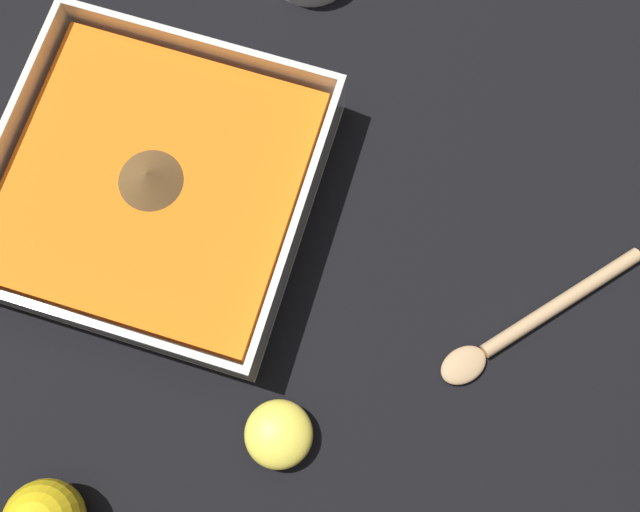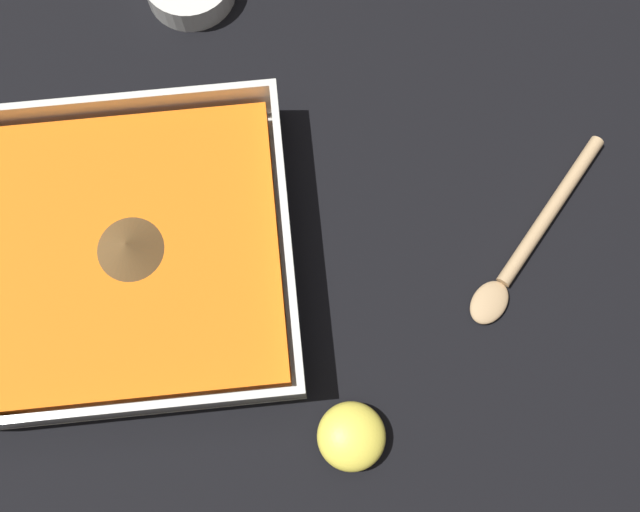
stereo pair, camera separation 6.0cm
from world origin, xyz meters
The scene contains 4 objects.
ground_plane centered at (0.00, 0.00, 0.00)m, with size 4.00×4.00×0.00m, color black.
square_dish centered at (-0.04, -0.01, 0.02)m, with size 0.25×0.25×0.06m.
lemon_half centered at (-0.20, -0.17, 0.01)m, with size 0.05×0.05×0.03m.
wooden_spoon centered at (-0.05, -0.34, 0.01)m, with size 0.16×0.14×0.01m.
Camera 1 is at (-0.20, -0.20, 0.61)m, focal length 42.00 mm.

